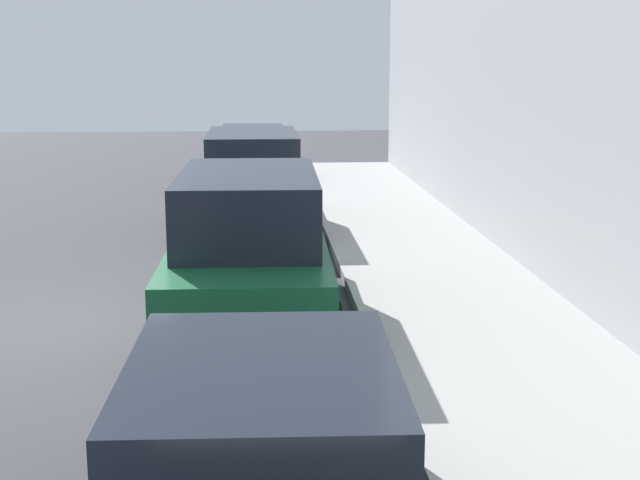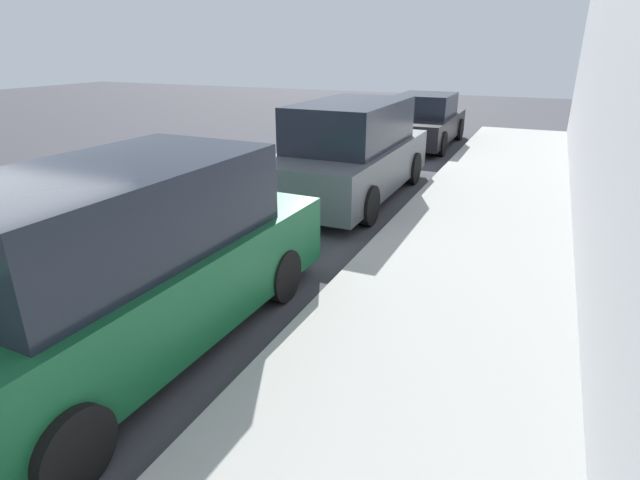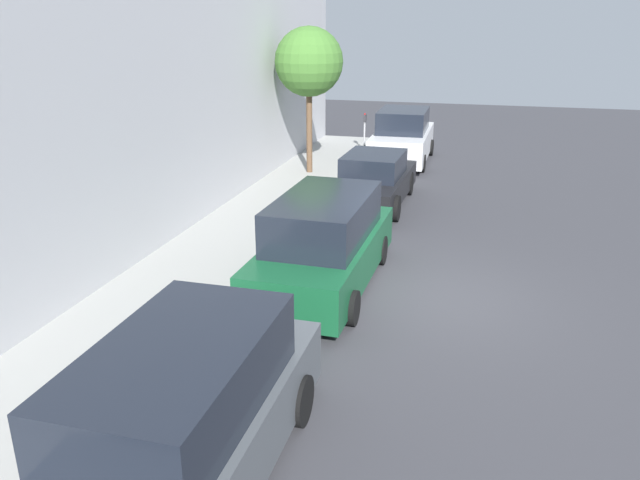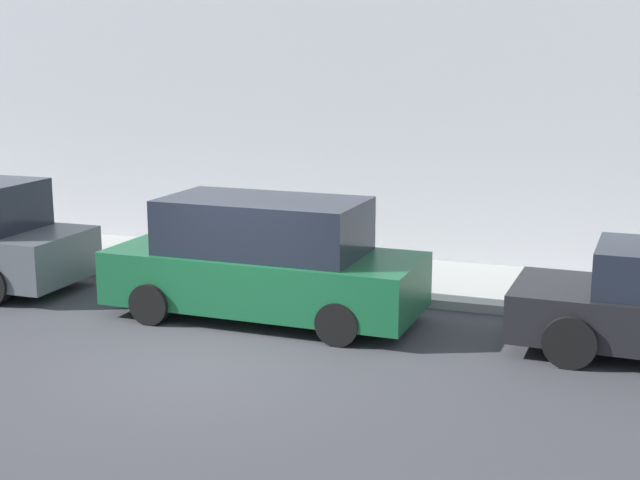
# 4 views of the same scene
# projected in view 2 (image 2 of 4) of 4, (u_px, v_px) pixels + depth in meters

# --- Properties ---
(sidewalk) EXTENTS (2.80, 32.00, 0.15)m
(sidewalk) POSITION_uv_depth(u_px,v_px,m) (393.00, 417.00, 4.07)
(sidewalk) COLOR #9E9E99
(sidewalk) RESTS_ON ground_plane
(parked_minivan_third) EXTENTS (2.02, 4.94, 1.90)m
(parked_minivan_third) POSITION_uv_depth(u_px,v_px,m) (123.00, 264.00, 4.84)
(parked_minivan_third) COLOR #14512D
(parked_minivan_third) RESTS_ON ground_plane
(parked_minivan_fourth) EXTENTS (2.02, 4.90, 1.90)m
(parked_minivan_fourth) POSITION_uv_depth(u_px,v_px,m) (351.00, 152.00, 9.96)
(parked_minivan_fourth) COLOR #4C5156
(parked_minivan_fourth) RESTS_ON ground_plane
(parked_sedan_fifth) EXTENTS (1.92, 4.51, 1.54)m
(parked_sedan_fifth) POSITION_uv_depth(u_px,v_px,m) (424.00, 122.00, 15.32)
(parked_sedan_fifth) COLOR black
(parked_sedan_fifth) RESTS_ON ground_plane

